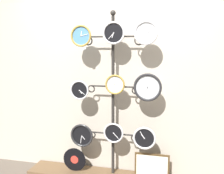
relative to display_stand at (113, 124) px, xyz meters
The scene contains 14 objects.
shop_wall 0.70m from the display_stand, 90.00° to the left, with size 4.40×0.04×2.80m.
display_stand is the anchor object (origin of this frame).
clock_top_left 1.15m from the display_stand, 164.13° to the right, with size 0.26×0.04×0.26m.
clock_top_center 1.12m from the display_stand, 71.34° to the right, with size 0.27×0.04×0.27m.
clock_top_right 1.18m from the display_stand, 15.59° to the right, with size 0.27×0.04×0.27m.
clock_middle_left 0.59m from the display_stand, 164.70° to the right, with size 0.24×0.04×0.24m.
clock_middle_center 0.52m from the display_stand, 59.52° to the right, with size 0.24×0.04×0.24m.
clock_middle_right 0.66m from the display_stand, 11.06° to the right, with size 0.33×0.04×0.33m.
clock_bottom_left 0.42m from the display_stand, 165.82° to the right, with size 0.30×0.04×0.30m.
clock_bottom_center 0.14m from the display_stand, 72.34° to the right, with size 0.25×0.04×0.25m.
clock_bottom_right 0.44m from the display_stand, 14.82° to the right, with size 0.28×0.04×0.28m.
vinyl_record 0.71m from the display_stand, behind, with size 0.31×0.01×0.31m.
picture_frame 0.70m from the display_stand, ahead, with size 0.43×0.02×0.31m.
price_tag_upper 1.00m from the display_stand, 162.29° to the right, with size 0.04×0.00×0.03m.
Camera 1 is at (0.76, -2.68, 1.65)m, focal length 42.00 mm.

